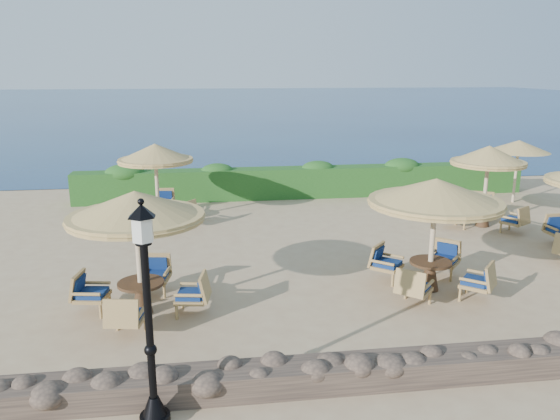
{
  "coord_description": "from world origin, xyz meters",
  "views": [
    {
      "loc": [
        -3.95,
        -13.89,
        5.02
      ],
      "look_at": [
        -1.98,
        0.29,
        1.3
      ],
      "focal_mm": 35.0,
      "sensor_mm": 36.0,
      "label": 1
    }
  ],
  "objects_px": {
    "lamp_post": "(149,327)",
    "cafe_set_3": "(156,169)",
    "cafe_set_1": "(434,212)",
    "cafe_set_4": "(487,172)",
    "cafe_set_0": "(137,231)",
    "extra_parasol": "(519,146)"
  },
  "relations": [
    {
      "from": "cafe_set_4",
      "to": "cafe_set_3",
      "type": "bearing_deg",
      "value": 169.59
    },
    {
      "from": "lamp_post",
      "to": "cafe_set_4",
      "type": "height_order",
      "value": "lamp_post"
    },
    {
      "from": "lamp_post",
      "to": "cafe_set_1",
      "type": "distance_m",
      "value": 7.29
    },
    {
      "from": "extra_parasol",
      "to": "cafe_set_3",
      "type": "bearing_deg",
      "value": -175.64
    },
    {
      "from": "cafe_set_1",
      "to": "cafe_set_3",
      "type": "height_order",
      "value": "same"
    },
    {
      "from": "extra_parasol",
      "to": "cafe_set_0",
      "type": "distance_m",
      "value": 15.5
    },
    {
      "from": "cafe_set_1",
      "to": "cafe_set_4",
      "type": "distance_m",
      "value": 6.18
    },
    {
      "from": "lamp_post",
      "to": "cafe_set_3",
      "type": "bearing_deg",
      "value": 93.97
    },
    {
      "from": "extra_parasol",
      "to": "cafe_set_1",
      "type": "relative_size",
      "value": 0.79
    },
    {
      "from": "cafe_set_0",
      "to": "cafe_set_3",
      "type": "relative_size",
      "value": 1.04
    },
    {
      "from": "extra_parasol",
      "to": "cafe_set_3",
      "type": "xyz_separation_m",
      "value": [
        -13.36,
        -1.02,
        -0.35
      ]
    },
    {
      "from": "lamp_post",
      "to": "cafe_set_3",
      "type": "height_order",
      "value": "lamp_post"
    },
    {
      "from": "extra_parasol",
      "to": "cafe_set_1",
      "type": "distance_m",
      "value": 10.25
    },
    {
      "from": "lamp_post",
      "to": "cafe_set_4",
      "type": "xyz_separation_m",
      "value": [
        9.79,
        9.04,
        0.24
      ]
    },
    {
      "from": "cafe_set_3",
      "to": "cafe_set_4",
      "type": "bearing_deg",
      "value": -10.41
    },
    {
      "from": "cafe_set_1",
      "to": "cafe_set_3",
      "type": "bearing_deg",
      "value": 134.71
    },
    {
      "from": "lamp_post",
      "to": "cafe_set_0",
      "type": "relative_size",
      "value": 1.15
    },
    {
      "from": "extra_parasol",
      "to": "cafe_set_1",
      "type": "bearing_deg",
      "value": -130.55
    },
    {
      "from": "cafe_set_1",
      "to": "cafe_set_4",
      "type": "xyz_separation_m",
      "value": [
        3.85,
        4.83,
        -0.09
      ]
    },
    {
      "from": "extra_parasol",
      "to": "cafe_set_0",
      "type": "bearing_deg",
      "value": -148.21
    },
    {
      "from": "cafe_set_4",
      "to": "lamp_post",
      "type": "bearing_deg",
      "value": -137.27
    },
    {
      "from": "lamp_post",
      "to": "cafe_set_3",
      "type": "distance_m",
      "value": 11.01
    }
  ]
}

